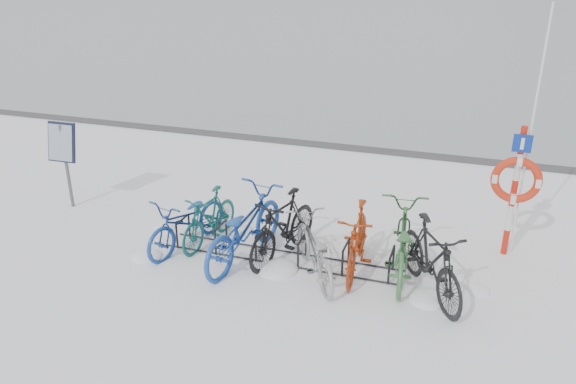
{
  "coord_description": "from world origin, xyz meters",
  "views": [
    {
      "loc": [
        2.7,
        -7.65,
        4.61
      ],
      "look_at": [
        -0.08,
        0.6,
        0.94
      ],
      "focal_mm": 35.0,
      "sensor_mm": 36.0,
      "label": 1
    }
  ],
  "objects": [
    {
      "name": "ground",
      "position": [
        0.0,
        0.0,
        0.0
      ],
      "size": [
        900.0,
        900.0,
        0.0
      ],
      "primitive_type": "plane",
      "color": "white",
      "rests_on": "ground"
    },
    {
      "name": "quay_edge",
      "position": [
        0.0,
        5.9,
        0.05
      ],
      "size": [
        400.0,
        0.25,
        0.1
      ],
      "primitive_type": "cube",
      "color": "#3F3F42",
      "rests_on": "ground"
    },
    {
      "name": "bike_rack",
      "position": [
        0.0,
        0.0,
        0.18
      ],
      "size": [
        4.0,
        0.48,
        0.46
      ],
      "color": "black",
      "rests_on": "ground"
    },
    {
      "name": "info_board",
      "position": [
        -4.64,
        0.63,
        1.25
      ],
      "size": [
        0.58,
        0.24,
        1.73
      ],
      "rotation": [
        0.0,
        0.0,
        0.02
      ],
      "color": "#595B5E",
      "rests_on": "ground"
    },
    {
      "name": "lifebuoy_station",
      "position": [
        3.49,
        1.3,
        1.35
      ],
      "size": [
        0.77,
        0.22,
        4.02
      ],
      "color": "red",
      "rests_on": "ground"
    },
    {
      "name": "bike_0",
      "position": [
        -1.65,
        -0.08,
        0.5
      ],
      "size": [
        1.09,
        1.99,
        0.99
      ],
      "primitive_type": "imported",
      "rotation": [
        0.0,
        0.0,
        -0.24
      ],
      "color": "#1B3F92",
      "rests_on": "ground"
    },
    {
      "name": "bike_1",
      "position": [
        -1.37,
        0.19,
        0.49
      ],
      "size": [
        0.66,
        1.67,
        0.97
      ],
      "primitive_type": "imported",
      "rotation": [
        0.0,
        0.0,
        -0.13
      ],
      "color": "#125654",
      "rests_on": "ground"
    },
    {
      "name": "bike_2",
      "position": [
        -0.58,
        -0.16,
        0.59
      ],
      "size": [
        1.12,
        2.35,
        1.19
      ],
      "primitive_type": "imported",
      "rotation": [
        0.0,
        0.0,
        2.99
      ],
      "color": "#1C47A4",
      "rests_on": "ground"
    },
    {
      "name": "bike_3",
      "position": [
        -0.01,
        0.12,
        0.56
      ],
      "size": [
        0.99,
        1.95,
        1.13
      ],
      "primitive_type": "imported",
      "rotation": [
        0.0,
        0.0,
        -0.26
      ],
      "color": "black",
      "rests_on": "ground"
    },
    {
      "name": "bike_4",
      "position": [
        0.64,
        -0.32,
        0.48
      ],
      "size": [
        1.52,
        1.88,
        0.96
      ],
      "primitive_type": "imported",
      "rotation": [
        0.0,
        0.0,
        3.72
      ],
      "color": "gray",
      "rests_on": "ground"
    },
    {
      "name": "bike_5",
      "position": [
        1.24,
        0.06,
        0.55
      ],
      "size": [
        0.62,
        1.86,
        1.1
      ],
      "primitive_type": "imported",
      "rotation": [
        0.0,
        0.0,
        0.06
      ],
      "color": "#952D0C",
      "rests_on": "ground"
    },
    {
      "name": "bike_6",
      "position": [
        1.91,
        0.22,
        0.56
      ],
      "size": [
        0.97,
        2.19,
        1.11
      ],
      "primitive_type": "imported",
      "rotation": [
        0.0,
        0.0,
        3.25
      ],
      "color": "#366A3A",
      "rests_on": "ground"
    },
    {
      "name": "bike_7",
      "position": [
        2.39,
        -0.25,
        0.58
      ],
      "size": [
        1.47,
        1.93,
        1.16
      ],
      "primitive_type": "imported",
      "rotation": [
        0.0,
        0.0,
        0.54
      ],
      "color": "black",
      "rests_on": "ground"
    },
    {
      "name": "snow_drifts",
      "position": [
        0.4,
        -0.05,
        0.0
      ],
      "size": [
        5.87,
        1.88,
        0.23
      ],
      "color": "white",
      "rests_on": "ground"
    }
  ]
}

